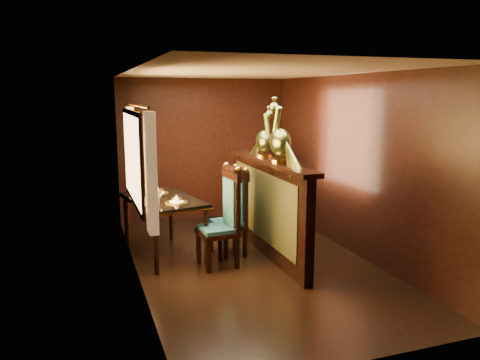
# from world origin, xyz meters

# --- Properties ---
(ground) EXTENTS (5.00, 5.00, 0.00)m
(ground) POSITION_xyz_m (0.00, 0.00, 0.00)
(ground) COLOR black
(ground) RESTS_ON ground
(room_shell) EXTENTS (3.04, 5.04, 2.52)m
(room_shell) POSITION_xyz_m (-0.09, 0.02, 1.58)
(room_shell) COLOR black
(room_shell) RESTS_ON ground
(partition) EXTENTS (0.26, 2.70, 1.36)m
(partition) POSITION_xyz_m (0.32, 0.30, 0.71)
(partition) COLOR black
(partition) RESTS_ON ground
(dining_table) EXTENTS (1.09, 1.52, 1.02)m
(dining_table) POSITION_xyz_m (-1.05, 0.71, 0.74)
(dining_table) COLOR black
(dining_table) RESTS_ON ground
(chair_left) EXTENTS (0.51, 0.54, 1.34)m
(chair_left) POSITION_xyz_m (-0.34, 0.07, 0.70)
(chair_left) COLOR black
(chair_left) RESTS_ON ground
(chair_right) EXTENTS (0.48, 0.50, 1.26)m
(chair_right) POSITION_xyz_m (-0.10, 0.43, 0.65)
(chair_right) COLOR black
(chair_right) RESTS_ON ground
(peacock_left) EXTENTS (0.26, 0.70, 0.83)m
(peacock_left) POSITION_xyz_m (0.33, -0.12, 1.78)
(peacock_left) COLOR #184934
(peacock_left) RESTS_ON partition
(peacock_right) EXTENTS (0.22, 0.60, 0.71)m
(peacock_right) POSITION_xyz_m (0.33, 0.43, 1.72)
(peacock_right) COLOR #184934
(peacock_right) RESTS_ON partition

